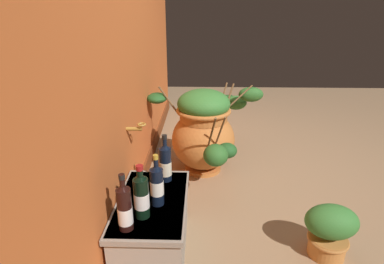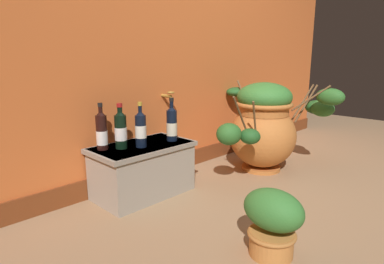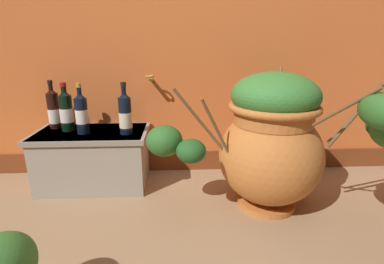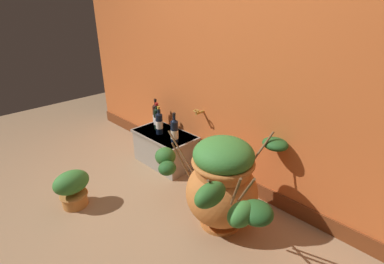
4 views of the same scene
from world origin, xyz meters
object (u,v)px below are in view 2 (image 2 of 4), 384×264
terracotta_urn (265,125)px  wine_bottle_back (102,131)px  wine_bottle_middle (121,129)px  wine_bottle_right (172,124)px  potted_shrub (273,220)px  wine_bottle_left (141,128)px

terracotta_urn → wine_bottle_back: (-1.26, 0.39, 0.09)m
terracotta_urn → wine_bottle_middle: bearing=164.1°
wine_bottle_right → wine_bottle_back: 0.48m
potted_shrub → wine_bottle_middle: bearing=97.5°
terracotta_urn → wine_bottle_right: bearing=162.6°
wine_bottle_left → wine_bottle_right: wine_bottle_right is taller
terracotta_urn → wine_bottle_back: bearing=162.7°
wine_bottle_back → potted_shrub: size_ratio=0.91×
wine_bottle_left → wine_bottle_right: (0.25, -0.02, -0.00)m
wine_bottle_left → wine_bottle_middle: size_ratio=1.01×
terracotta_urn → wine_bottle_left: (-1.05, 0.27, 0.09)m
potted_shrub → wine_bottle_back: bearing=102.1°
wine_bottle_middle → wine_bottle_right: 0.37m
wine_bottle_left → wine_bottle_right: bearing=-4.0°
terracotta_urn → wine_bottle_middle: (-1.16, 0.33, 0.09)m
wine_bottle_left → wine_bottle_back: wine_bottle_back is taller
terracotta_urn → wine_bottle_left: bearing=165.7°
terracotta_urn → wine_bottle_middle: 1.21m
wine_bottle_middle → potted_shrub: (0.14, -1.03, -0.30)m
wine_bottle_left → wine_bottle_right: size_ratio=0.98×
terracotta_urn → wine_bottle_right: size_ratio=3.92×
terracotta_urn → wine_bottle_left: size_ratio=4.01×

